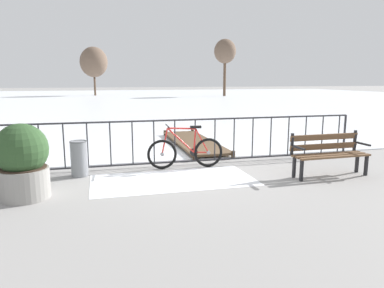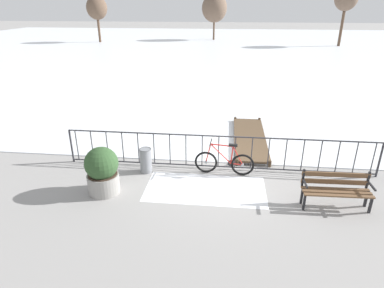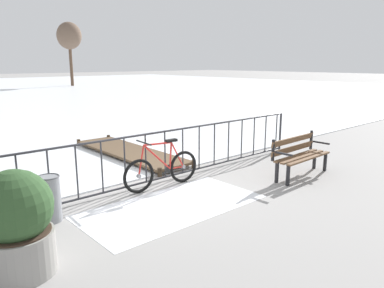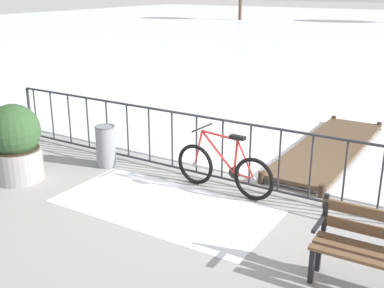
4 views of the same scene
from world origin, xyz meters
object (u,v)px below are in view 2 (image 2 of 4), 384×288
trash_bin (146,160)px  park_bench (336,187)px  bicycle_near_railing (224,162)px  planter_with_shrub (102,171)px

trash_bin → park_bench: bearing=-14.0°
bicycle_near_railing → trash_bin: bearing=-177.0°
bicycle_near_railing → park_bench: (2.69, -1.35, 0.14)m
park_bench → bicycle_near_railing: bearing=153.3°
bicycle_near_railing → planter_with_shrub: planter_with_shrub is taller
park_bench → planter_with_shrub: (-5.78, 0.01, 0.12)m
bicycle_near_railing → trash_bin: (-2.27, -0.12, 0.00)m
trash_bin → bicycle_near_railing: bearing=3.0°
bicycle_near_railing → trash_bin: 2.27m
park_bench → planter_with_shrub: bearing=179.9°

